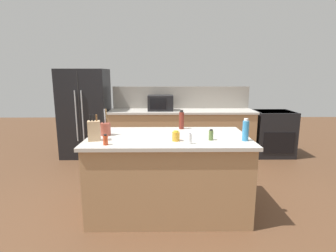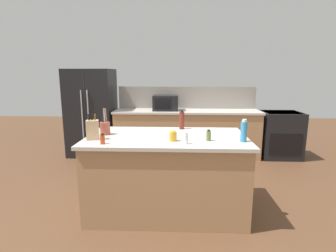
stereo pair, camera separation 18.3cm
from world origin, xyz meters
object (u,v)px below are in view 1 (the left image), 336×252
at_px(utensil_crock, 106,129).
at_px(spice_jar_oregano, 211,135).
at_px(range_oven, 273,133).
at_px(spice_jar_paprika, 105,140).
at_px(knife_block, 94,131).
at_px(honey_jar, 176,136).
at_px(refrigerator, 85,113).
at_px(salt_shaker, 190,139).
at_px(dish_soap_bottle, 246,130).
at_px(vinegar_bottle, 182,120).
at_px(microwave, 161,103).

relative_size(utensil_crock, spice_jar_oregano, 2.60).
distance_m(range_oven, spice_jar_paprika, 3.87).
xyz_separation_m(range_oven, knife_block, (-2.99, -2.41, 0.59)).
distance_m(utensil_crock, honey_jar, 0.88).
distance_m(refrigerator, salt_shaker, 3.21).
height_order(refrigerator, dish_soap_bottle, refrigerator).
relative_size(knife_block, spice_jar_oregano, 2.36).
xyz_separation_m(knife_block, vinegar_bottle, (1.00, 0.61, 0.01)).
bearing_deg(range_oven, dish_soap_bottle, -118.73).
height_order(knife_block, spice_jar_oregano, knife_block).
bearing_deg(honey_jar, salt_shaker, -40.75).
bearing_deg(dish_soap_bottle, salt_shaker, -168.90).
xyz_separation_m(knife_block, salt_shaker, (1.04, -0.15, -0.06)).
distance_m(knife_block, honey_jar, 0.90).
distance_m(range_oven, dish_soap_bottle, 2.83).
bearing_deg(utensil_crock, honey_jar, -18.41).
distance_m(vinegar_bottle, spice_jar_oregano, 0.68).
xyz_separation_m(range_oven, vinegar_bottle, (-1.99, -1.79, 0.59)).
xyz_separation_m(knife_block, honey_jar, (0.90, -0.02, -0.06)).
bearing_deg(salt_shaker, microwave, 97.80).
relative_size(spice_jar_oregano, dish_soap_bottle, 0.50).
distance_m(range_oven, microwave, 2.39).
bearing_deg(knife_block, microwave, 62.17).
distance_m(range_oven, utensil_crock, 3.67).
bearing_deg(knife_block, range_oven, 26.96).
relative_size(dish_soap_bottle, honey_jar, 2.16).
relative_size(refrigerator, knife_block, 6.05).
height_order(salt_shaker, spice_jar_oregano, spice_jar_oregano).
relative_size(range_oven, spice_jar_paprika, 8.16).
bearing_deg(refrigerator, dish_soap_bottle, -44.79).
height_order(vinegar_bottle, honey_jar, vinegar_bottle).
bearing_deg(spice_jar_oregano, honey_jar, -175.44).
xyz_separation_m(refrigerator, dish_soap_bottle, (2.50, -2.48, 0.18)).
xyz_separation_m(range_oven, dish_soap_bottle, (-1.33, -2.43, 0.59)).
height_order(knife_block, dish_soap_bottle, knife_block).
distance_m(knife_block, vinegar_bottle, 1.17).
relative_size(salt_shaker, spice_jar_paprika, 1.06).
height_order(honey_jar, spice_jar_paprika, honey_jar).
bearing_deg(utensil_crock, refrigerator, 112.32).
height_order(microwave, salt_shaker, microwave).
bearing_deg(knife_block, utensil_crock, 63.10).
xyz_separation_m(microwave, utensil_crock, (-0.62, -2.15, -0.07)).
relative_size(refrigerator, spice_jar_oregano, 14.28).
bearing_deg(utensil_crock, vinegar_bottle, 21.29).
height_order(knife_block, salt_shaker, knife_block).
relative_size(honey_jar, spice_jar_paprika, 1.02).
height_order(refrigerator, knife_block, refrigerator).
bearing_deg(microwave, knife_block, -105.99).
bearing_deg(honey_jar, dish_soap_bottle, 0.05).
bearing_deg(refrigerator, honey_jar, -55.03).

